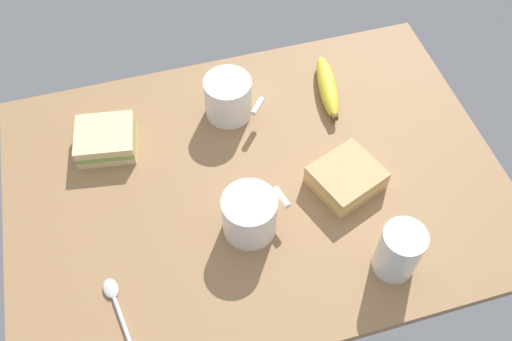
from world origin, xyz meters
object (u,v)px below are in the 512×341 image
object	(u,v)px
glass_of_milk	(398,252)
coffee_mug_black	(250,214)
spoon	(115,301)
sandwich_side	(346,178)
banana	(327,87)
coffee_mug_milky	(228,97)
sandwich_main	(106,139)

from	to	relation	value
glass_of_milk	coffee_mug_black	bearing A→B (deg)	147.50
spoon	glass_of_milk	bearing A→B (deg)	-7.56
sandwich_side	spoon	bearing A→B (deg)	-165.58
coffee_mug_black	banana	distance (cm)	35.10
coffee_mug_black	coffee_mug_milky	world-z (taller)	coffee_mug_milky
sandwich_side	banana	distance (cm)	22.60
sandwich_main	glass_of_milk	world-z (taller)	glass_of_milk
coffee_mug_black	coffee_mug_milky	xyz separation A→B (cm)	(2.97, 26.36, 0.05)
coffee_mug_milky	spoon	world-z (taller)	coffee_mug_milky
banana	coffee_mug_milky	bearing A→B (deg)	178.79
spoon	banana	bearing A→B (deg)	34.86
sandwich_side	glass_of_milk	size ratio (longest dim) A/B	1.38
coffee_mug_milky	banana	xyz separation A→B (cm)	(20.54, -0.43, -2.69)
sandwich_side	glass_of_milk	xyz separation A→B (cm)	(1.89, -17.08, 2.55)
banana	spoon	world-z (taller)	banana
sandwich_side	spoon	distance (cm)	44.61
banana	spoon	size ratio (longest dim) A/B	1.36
coffee_mug_black	spoon	world-z (taller)	coffee_mug_black
spoon	sandwich_main	bearing A→B (deg)	85.04
spoon	sandwich_side	bearing A→B (deg)	14.42
coffee_mug_black	sandwich_main	xyz separation A→B (cm)	(-21.46, 24.27, -2.20)
sandwich_main	sandwich_side	xyz separation A→B (cm)	(40.43, -20.48, 0.00)
sandwich_side	spoon	size ratio (longest dim) A/B	1.13
banana	spoon	bearing A→B (deg)	-145.14
glass_of_milk	sandwich_side	bearing A→B (deg)	96.31
coffee_mug_black	glass_of_milk	distance (cm)	24.73
coffee_mug_milky	banana	bearing A→B (deg)	-1.21
coffee_mug_milky	banana	distance (cm)	20.72
coffee_mug_black	spoon	bearing A→B (deg)	-163.20
sandwich_main	glass_of_milk	size ratio (longest dim) A/B	1.18
coffee_mug_black	banana	world-z (taller)	coffee_mug_black
sandwich_main	glass_of_milk	xyz separation A→B (cm)	(42.32, -37.56, 2.55)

